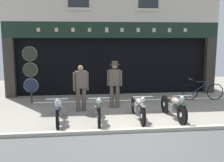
# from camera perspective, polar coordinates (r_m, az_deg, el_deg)

# --- Properties ---
(ground) EXTENTS (21.65, 22.00, 0.18)m
(ground) POSITION_cam_1_polar(r_m,az_deg,el_deg) (6.85, 6.89, -13.88)
(ground) COLOR gray
(shop_facade) EXTENTS (9.95, 4.42, 5.95)m
(shop_facade) POSITION_cam_1_polar(r_m,az_deg,el_deg) (14.25, -0.53, 5.26)
(shop_facade) COLOR black
(shop_facade) RESTS_ON ground
(motorcycle_left) EXTENTS (0.62, 2.04, 0.90)m
(motorcycle_left) POSITION_cam_1_polar(r_m,az_deg,el_deg) (8.68, -11.06, -5.84)
(motorcycle_left) COLOR black
(motorcycle_left) RESTS_ON ground
(motorcycle_center_left) EXTENTS (0.62, 2.03, 0.91)m
(motorcycle_center_left) POSITION_cam_1_polar(r_m,az_deg,el_deg) (8.60, -2.97, -5.78)
(motorcycle_center_left) COLOR black
(motorcycle_center_left) RESTS_ON ground
(motorcycle_center) EXTENTS (0.62, 2.05, 0.90)m
(motorcycle_center) POSITION_cam_1_polar(r_m,az_deg,el_deg) (8.86, 5.52, -5.40)
(motorcycle_center) COLOR black
(motorcycle_center) RESTS_ON ground
(motorcycle_center_right) EXTENTS (0.62, 1.96, 0.91)m
(motorcycle_center_right) POSITION_cam_1_polar(r_m,az_deg,el_deg) (9.08, 12.79, -5.18)
(motorcycle_center_right) COLOR black
(motorcycle_center_right) RESTS_ON ground
(salesman_left) EXTENTS (0.55, 0.29, 1.66)m
(salesman_left) POSITION_cam_1_polar(r_m,az_deg,el_deg) (9.70, -6.54, -1.08)
(salesman_left) COLOR brown
(salesman_left) RESTS_ON ground
(shopkeeper_center) EXTENTS (0.55, 0.37, 1.76)m
(shopkeeper_center) POSITION_cam_1_polar(r_m,az_deg,el_deg) (10.12, 0.55, -0.17)
(shopkeeper_center) COLOR brown
(shopkeeper_center) RESTS_ON ground
(tyre_sign_pole) EXTENTS (0.58, 0.06, 2.29)m
(tyre_sign_pole) POSITION_cam_1_polar(r_m,az_deg,el_deg) (11.25, -16.77, 2.15)
(tyre_sign_pole) COLOR #232328
(tyre_sign_pole) RESTS_ON ground
(advert_board_near) EXTENTS (0.75, 0.03, 0.91)m
(advert_board_near) POSITION_cam_1_polar(r_m,az_deg,el_deg) (13.02, 9.21, 5.82)
(advert_board_near) COLOR beige
(advert_board_far) EXTENTS (0.65, 0.03, 1.09)m
(advert_board_far) POSITION_cam_1_polar(r_m,az_deg,el_deg) (13.36, 13.75, 5.37)
(advert_board_far) COLOR silver
(leaning_bicycle) EXTENTS (1.79, 0.50, 0.94)m
(leaning_bicycle) POSITION_cam_1_polar(r_m,az_deg,el_deg) (12.18, 18.49, -1.99)
(leaning_bicycle) COLOR black
(leaning_bicycle) RESTS_ON ground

